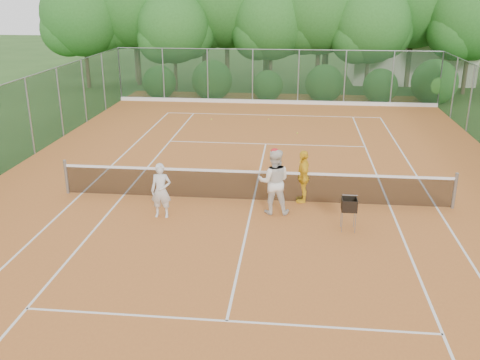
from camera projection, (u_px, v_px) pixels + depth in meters
The scene contains 14 objects.
ground at pixel (253, 201), 16.47m from camera, with size 120.00×120.00×0.00m, color #2A4D1B.
clay_court at pixel (253, 201), 16.46m from camera, with size 18.00×36.00×0.02m, color #BA682A.
club_building at pixel (409, 60), 37.54m from camera, with size 8.00×5.00×3.00m, color beige.
tennis_net at pixel (253, 185), 16.29m from camera, with size 11.97×0.10×1.10m.
player_white at pixel (161, 191), 15.03m from camera, with size 0.57×0.38×1.58m, color silver.
player_center_grp at pixel (274, 181), 15.24m from camera, with size 0.95×0.75×1.95m.
player_yellow at pixel (303, 176), 16.12m from camera, with size 0.95×0.39×1.62m, color yellow.
ball_hopper at pixel (349, 205), 14.21m from camera, with size 0.39×0.39×0.90m.
stray_ball_a at pixel (211, 119), 26.57m from camera, with size 0.07×0.07×0.07m, color #D7E836.
stray_ball_b at pixel (269, 119), 26.60m from camera, with size 0.07×0.07×0.07m, color #CED732.
stray_ball_c at pixel (297, 133), 24.02m from camera, with size 0.07×0.07×0.07m, color #C6D030.
court_markings at pixel (253, 200), 16.46m from camera, with size 11.03×23.83×0.01m.
fence_back at pixel (275, 77), 30.00m from camera, with size 18.07×0.07×3.00m.
tropical_treeline at pixel (303, 7), 33.54m from camera, with size 32.10×8.49×15.03m.
Camera 1 is at (1.20, -15.25, 6.15)m, focal length 40.00 mm.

